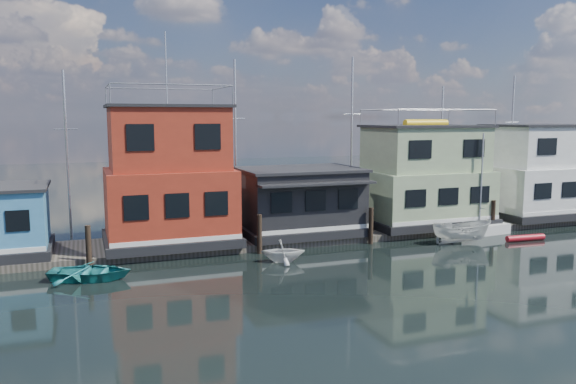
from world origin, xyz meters
name	(u,v)px	position (x,y,z in m)	size (l,w,h in m)	color
ground	(411,294)	(0.00, 0.00, 0.00)	(160.00, 160.00, 0.00)	black
dock	(307,235)	(0.00, 12.00, 0.20)	(48.00, 5.00, 0.40)	#595147
houseboat_red	(169,179)	(-8.50, 12.00, 4.10)	(7.40, 5.90, 11.86)	black
houseboat_dark	(300,201)	(-0.50, 11.98, 2.42)	(7.40, 6.10, 4.06)	black
houseboat_green	(424,177)	(8.50, 12.00, 3.55)	(8.40, 5.90, 7.03)	black
houseboat_white	(541,173)	(18.50, 12.00, 3.54)	(8.40, 5.90, 6.66)	black
pilings	(320,230)	(-0.33, 9.20, 1.10)	(42.28, 0.28, 2.20)	#2D2116
background_masts	(336,144)	(4.76, 18.00, 5.55)	(36.40, 0.16, 12.00)	silver
dinghy_white	(283,251)	(-3.39, 7.01, 0.60)	(1.98, 2.30, 1.21)	silver
day_sailer	(479,228)	(10.94, 9.20, 0.40)	(4.28, 1.78, 6.57)	silver
red_kayak	(525,238)	(12.36, 6.64, 0.19)	(0.39, 0.39, 2.64)	#B0121E
dinghy_teal	(90,272)	(-12.98, 7.00, 0.39)	(2.70, 3.77, 0.78)	#227B7D
motorboat	(462,232)	(8.20, 7.41, 0.72)	(1.41, 3.75, 1.45)	silver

